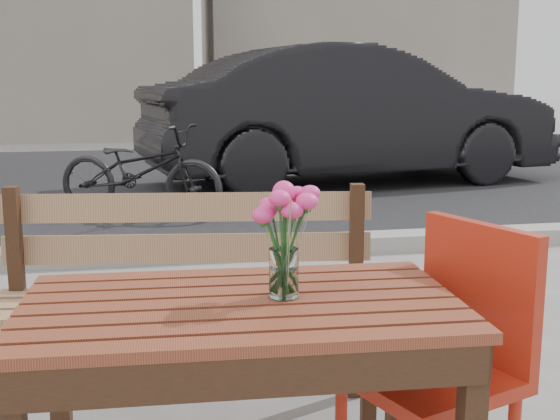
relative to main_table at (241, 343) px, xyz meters
name	(u,v)px	position (x,y,z in m)	size (l,w,h in m)	color
street	(150,205)	(-0.18, 5.12, -0.53)	(30.00, 8.12, 0.12)	black
main_table	(241,343)	(0.00, 0.00, 0.00)	(1.12, 0.69, 0.67)	maroon
main_bench	(187,275)	(-0.09, 0.81, -0.04)	(1.42, 0.59, 0.86)	#8B6947
red_chair	(449,350)	(0.59, 0.05, -0.08)	(0.52, 0.52, 0.83)	#B22613
main_vase	(284,226)	(0.11, 0.01, 0.30)	(0.16, 0.16, 0.30)	white
parked_car	(350,116)	(2.20, 6.40, 0.24)	(1.70, 4.87, 1.61)	black
bicycle	(140,171)	(-0.26, 4.70, -0.14)	(0.56, 1.60, 0.84)	black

